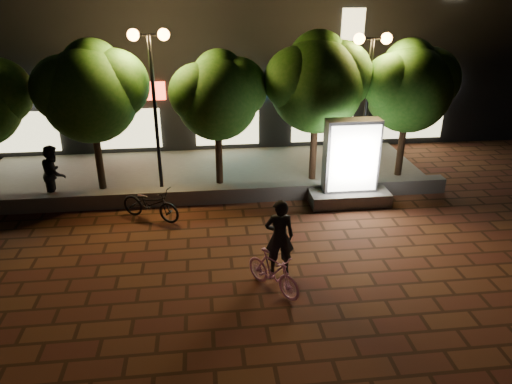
{
  "coord_description": "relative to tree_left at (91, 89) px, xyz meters",
  "views": [
    {
      "loc": [
        -0.02,
        -10.07,
        6.59
      ],
      "look_at": [
        1.33,
        1.5,
        1.39
      ],
      "focal_mm": 33.45,
      "sensor_mm": 36.0,
      "label": 1
    }
  ],
  "objects": [
    {
      "name": "ground",
      "position": [
        3.45,
        -5.46,
        -3.44
      ],
      "size": [
        80.0,
        80.0,
        0.0
      ],
      "primitive_type": "plane",
      "color": "#502C19",
      "rests_on": "ground"
    },
    {
      "name": "retaining_wall",
      "position": [
        3.45,
        -1.46,
        -3.19
      ],
      "size": [
        16.0,
        0.45,
        0.5
      ],
      "primitive_type": "cube",
      "color": "#615E5A",
      "rests_on": "ground"
    },
    {
      "name": "sidewalk",
      "position": [
        3.45,
        1.04,
        -3.4
      ],
      "size": [
        16.0,
        5.0,
        0.08
      ],
      "primitive_type": "cube",
      "color": "#615E5A",
      "rests_on": "ground"
    },
    {
      "name": "building_block",
      "position": [
        3.44,
        7.53,
        1.55
      ],
      "size": [
        28.0,
        8.12,
        11.3
      ],
      "color": "black",
      "rests_on": "ground"
    },
    {
      "name": "tree_left",
      "position": [
        0.0,
        0.0,
        0.0
      ],
      "size": [
        3.6,
        3.0,
        4.89
      ],
      "color": "black",
      "rests_on": "sidewalk"
    },
    {
      "name": "tree_mid",
      "position": [
        4.0,
        -0.0,
        -0.23
      ],
      "size": [
        3.24,
        2.7,
        4.5
      ],
      "color": "black",
      "rests_on": "sidewalk"
    },
    {
      "name": "tree_right",
      "position": [
        7.3,
        0.0,
        0.12
      ],
      "size": [
        3.72,
        3.1,
        5.07
      ],
      "color": "black",
      "rests_on": "sidewalk"
    },
    {
      "name": "tree_far_right",
      "position": [
        10.5,
        -0.0,
        -0.08
      ],
      "size": [
        3.48,
        2.9,
        4.76
      ],
      "color": "black",
      "rests_on": "sidewalk"
    },
    {
      "name": "street_lamp_left",
      "position": [
        1.95,
        -0.26,
        0.58
      ],
      "size": [
        1.26,
        0.36,
        5.18
      ],
      "color": "black",
      "rests_on": "sidewalk"
    },
    {
      "name": "street_lamp_right",
      "position": [
        8.95,
        -0.26,
        0.45
      ],
      "size": [
        1.26,
        0.36,
        4.98
      ],
      "color": "black",
      "rests_on": "sidewalk"
    },
    {
      "name": "ad_kiosk",
      "position": [
        7.99,
        -1.96,
        -2.34
      ],
      "size": [
        2.53,
        1.27,
        2.74
      ],
      "color": "#615E5A",
      "rests_on": "ground"
    },
    {
      "name": "scooter_pink",
      "position": [
        4.88,
        -6.45,
        -2.95
      ],
      "size": [
        1.33,
        1.6,
        0.98
      ],
      "primitive_type": "imported",
      "rotation": [
        0.0,
        0.0,
        0.63
      ],
      "color": "#DE89CD",
      "rests_on": "ground"
    },
    {
      "name": "rider",
      "position": [
        5.13,
        -5.71,
        -2.47
      ],
      "size": [
        0.72,
        0.48,
        1.95
      ],
      "primitive_type": "imported",
      "rotation": [
        0.0,
        0.0,
        3.12
      ],
      "color": "black",
      "rests_on": "ground"
    },
    {
      "name": "scooter_parked",
      "position": [
        1.79,
        -2.46,
        -2.94
      ],
      "size": [
        2.01,
        1.53,
        1.01
      ],
      "primitive_type": "imported",
      "rotation": [
        0.0,
        0.0,
        1.06
      ],
      "color": "black",
      "rests_on": "ground"
    },
    {
      "name": "pedestrian",
      "position": [
        -1.28,
        -0.96,
        -2.44
      ],
      "size": [
        0.8,
        0.98,
        1.86
      ],
      "primitive_type": "imported",
      "rotation": [
        0.0,
        0.0,
        1.69
      ],
      "color": "black",
      "rests_on": "sidewalk"
    }
  ]
}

